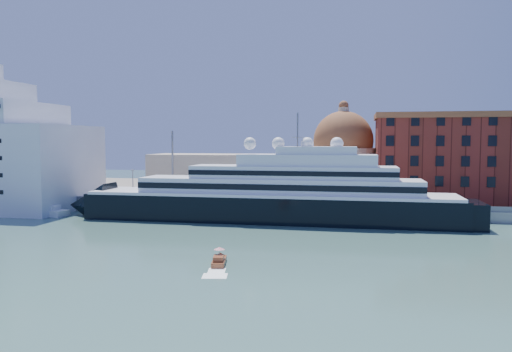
# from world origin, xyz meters

# --- Properties ---
(ground) EXTENTS (400.00, 400.00, 0.00)m
(ground) POSITION_xyz_m (0.00, 0.00, 0.00)
(ground) COLOR #365E55
(ground) RESTS_ON ground
(quay) EXTENTS (180.00, 10.00, 2.50)m
(quay) POSITION_xyz_m (0.00, 34.00, 1.25)
(quay) COLOR gray
(quay) RESTS_ON ground
(land) EXTENTS (260.00, 72.00, 2.00)m
(land) POSITION_xyz_m (0.00, 75.00, 1.00)
(land) COLOR slate
(land) RESTS_ON ground
(quay_fence) EXTENTS (180.00, 0.10, 1.20)m
(quay_fence) POSITION_xyz_m (0.00, 29.50, 3.10)
(quay_fence) COLOR slate
(quay_fence) RESTS_ON quay
(superyacht) EXTENTS (94.56, 13.11, 28.26)m
(superyacht) POSITION_xyz_m (4.01, 23.00, 4.88)
(superyacht) COLOR black
(superyacht) RESTS_ON ground
(service_barge) EXTENTS (13.06, 5.99, 2.83)m
(service_barge) POSITION_xyz_m (-47.99, 20.17, 0.81)
(service_barge) COLOR white
(service_barge) RESTS_ON ground
(water_taxi) EXTENTS (2.79, 5.71, 2.60)m
(water_taxi) POSITION_xyz_m (6.45, -17.70, 0.62)
(water_taxi) COLOR maroon
(water_taxi) RESTS_ON ground
(warehouse) EXTENTS (43.00, 19.00, 23.25)m
(warehouse) POSITION_xyz_m (52.00, 52.00, 13.79)
(warehouse) COLOR maroon
(warehouse) RESTS_ON land
(church) EXTENTS (66.00, 18.00, 25.50)m
(church) POSITION_xyz_m (6.39, 57.72, 10.91)
(church) COLOR beige
(church) RESTS_ON land
(lamp_posts) EXTENTS (120.80, 2.40, 18.00)m
(lamp_posts) POSITION_xyz_m (-12.67, 32.27, 9.84)
(lamp_posts) COLOR slate
(lamp_posts) RESTS_ON quay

